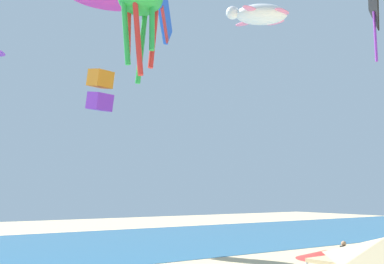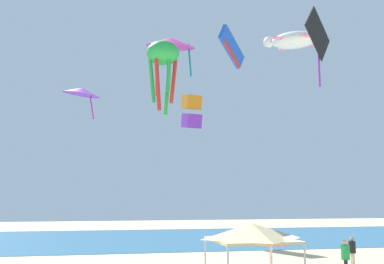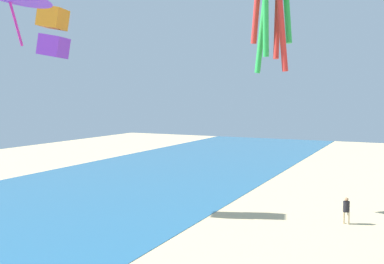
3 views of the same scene
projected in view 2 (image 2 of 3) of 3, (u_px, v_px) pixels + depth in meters
The scene contains 12 objects.
ocean_strip at pixel (181, 238), 43.10m from camera, with size 120.00×22.79×0.02m, color #28668E.
canopy_tent at pixel (252, 233), 16.32m from camera, with size 2.94×2.98×2.96m.
beach_umbrella at pixel (270, 240), 20.05m from camera, with size 2.11×2.11×2.16m.
person_kite_handler at pixel (352, 249), 25.32m from camera, with size 0.40×0.44×1.67m.
person_by_tent at pixel (345, 255), 22.24m from camera, with size 0.43×0.45×1.79m.
kite_delta_magenta at pixel (171, 42), 35.49m from camera, with size 4.47×4.52×3.46m.
kite_box_orange at pixel (192, 111), 43.33m from camera, with size 1.88×2.04×3.46m.
kite_turtle_white at pixel (293, 40), 31.42m from camera, with size 4.07×4.04×1.46m.
kite_parafoil_blue at pixel (232, 48), 38.66m from camera, with size 3.37×3.77×2.86m.
kite_octopus_green at pixel (163, 57), 26.64m from camera, with size 1.95×1.95×4.34m.
kite_delta_purple at pixel (82, 91), 33.89m from camera, with size 4.01×4.01×2.46m.
kite_diamond_black at pixel (318, 36), 21.12m from camera, with size 2.19×1.83×4.00m.
Camera 2 is at (-7.58, -15.85, 3.91)m, focal length 41.83 mm.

